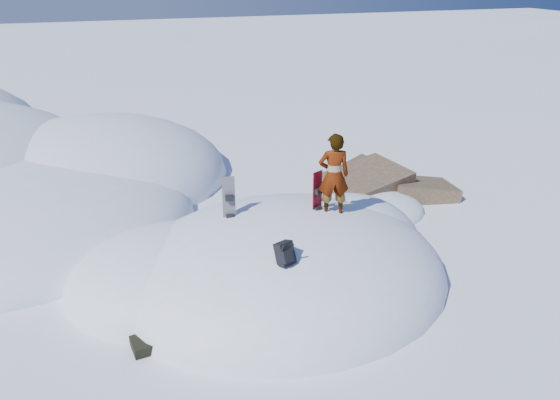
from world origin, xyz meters
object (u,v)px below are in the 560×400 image
object	(u,v)px
snowboard_dark	(229,209)
person	(334,175)
snowboard_red	(317,202)
backpack	(285,254)

from	to	relation	value
snowboard_dark	person	xyz separation A→B (m)	(2.05, -0.48, 0.65)
snowboard_dark	person	size ratio (longest dim) A/B	0.79
snowboard_red	snowboard_dark	world-z (taller)	snowboard_red
snowboard_dark	person	world-z (taller)	person
snowboard_red	person	distance (m)	0.68
backpack	snowboard_dark	bearing A→B (deg)	83.15
snowboard_red	person	bearing A→B (deg)	-54.05
snowboard_red	person	size ratio (longest dim) A/B	0.78
snowboard_dark	backpack	world-z (taller)	snowboard_dark
backpack	person	xyz separation A→B (m)	(1.54, 1.45, 0.75)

